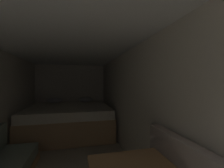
# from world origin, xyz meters

# --- Properties ---
(ground_plane) EXTENTS (7.32, 7.32, 0.00)m
(ground_plane) POSITION_xyz_m (0.00, 2.20, 0.00)
(ground_plane) COLOR #A39984
(wall_back) EXTENTS (2.35, 0.05, 1.98)m
(wall_back) POSITION_xyz_m (0.00, 4.88, 0.99)
(wall_back) COLOR beige
(wall_back) RESTS_ON ground
(wall_right) EXTENTS (0.05, 5.32, 1.98)m
(wall_right) POSITION_xyz_m (1.15, 2.20, 0.99)
(wall_right) COLOR beige
(wall_right) RESTS_ON ground
(ceiling_slab) EXTENTS (2.35, 5.32, 0.05)m
(ceiling_slab) POSITION_xyz_m (0.00, 2.20, 2.01)
(ceiling_slab) COLOR white
(ceiling_slab) RESTS_ON wall_left
(bed) EXTENTS (2.13, 1.95, 0.90)m
(bed) POSITION_xyz_m (0.00, 3.85, 0.38)
(bed) COLOR tan
(bed) RESTS_ON ground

